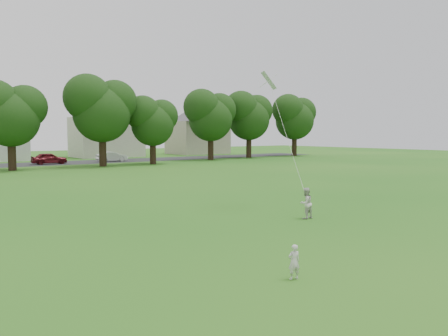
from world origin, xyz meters
TOP-DOWN VIEW (x-y plane):
  - ground at (0.00, 0.00)m, footprint 160.00×160.00m
  - street at (0.00, 42.00)m, footprint 90.00×7.00m
  - toddler at (-1.38, -2.49)m, footprint 0.35×0.28m
  - older_boy at (4.37, 2.38)m, footprint 0.62×0.49m
  - kite at (4.83, 4.01)m, footprint 1.04×2.22m
  - tree_row at (2.49, 36.08)m, footprint 82.13×9.08m

SIDE VIEW (x-z plane):
  - ground at x=0.00m, z-range 0.00..0.00m
  - street at x=0.00m, z-range 0.00..0.01m
  - toddler at x=-1.38m, z-range 0.00..0.84m
  - older_boy at x=4.37m, z-range 0.00..1.26m
  - kite at x=4.83m, z-range 0.39..6.43m
  - tree_row at x=2.49m, z-range 0.74..11.82m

